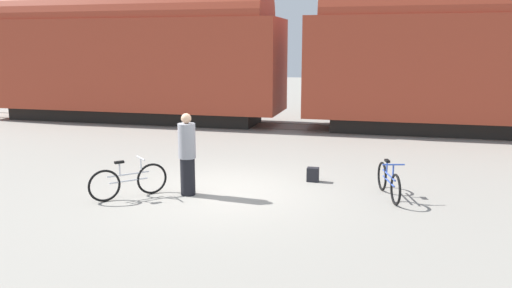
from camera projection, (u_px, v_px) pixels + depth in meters
name	position (u px, v px, depth m)	size (l,w,h in m)	color
ground_plane	(223.00, 191.00, 11.23)	(80.00, 80.00, 0.00)	gray
freight_train	(294.00, 51.00, 19.44)	(27.00, 2.96, 5.67)	black
rail_near	(290.00, 129.00, 19.34)	(39.00, 0.07, 0.01)	#4C4238
rail_far	(296.00, 124.00, 20.71)	(39.00, 0.07, 0.01)	#4C4238
bicycle_blue	(389.00, 182.00, 10.70)	(0.54, 1.66, 0.81)	black
bicycle_silver	(129.00, 181.00, 10.66)	(1.22, 1.30, 0.85)	black
person_in_grey	(187.00, 155.00, 10.77)	(0.38, 0.38, 1.80)	black
backpack	(313.00, 175.00, 11.97)	(0.28, 0.20, 0.34)	black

